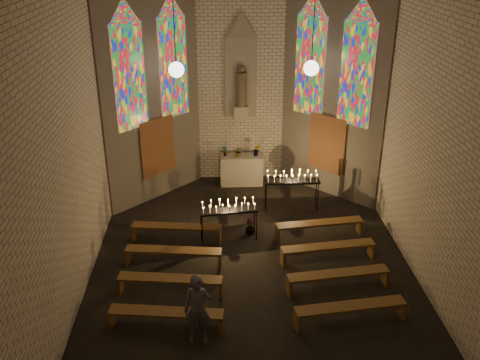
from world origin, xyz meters
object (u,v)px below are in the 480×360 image
visitor (198,310)px  votive_stand_left (229,208)px  altar (242,170)px  aisle_flower_pot (250,226)px  votive_stand_right (292,178)px

visitor → votive_stand_left: bearing=82.4°
altar → aisle_flower_pot: altar is taller
aisle_flower_pot → altar: bearing=91.1°
votive_stand_left → visitor: (-0.74, -3.96, -0.21)m
altar → visitor: visitor is taller
aisle_flower_pot → votive_stand_right: 2.08m
visitor → aisle_flower_pot: bearing=75.6°
aisle_flower_pot → visitor: 4.51m
votive_stand_right → visitor: (-2.68, -5.63, -0.26)m
votive_stand_right → visitor: 6.24m
altar → votive_stand_right: 2.45m
altar → visitor: size_ratio=0.89×
votive_stand_right → visitor: size_ratio=1.05×
votive_stand_left → votive_stand_right: 2.56m
altar → votive_stand_right: size_ratio=0.84×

